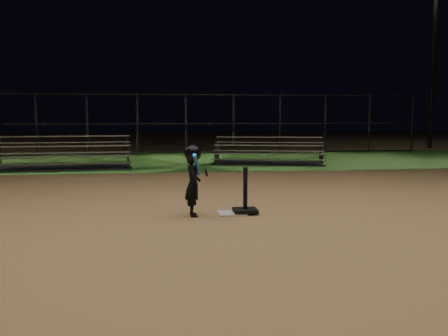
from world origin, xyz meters
TOP-DOWN VIEW (x-y plane):
  - ground at (0.00, 0.00)m, footprint 80.00×80.00m
  - grass_strip at (0.00, 10.00)m, footprint 60.00×8.00m
  - home_plate at (0.00, 0.00)m, footprint 0.45×0.45m
  - batting_tee at (0.22, -0.02)m, footprint 0.38×0.38m
  - child_batter at (-0.64, -0.10)m, footprint 0.39×0.61m
  - bleacher_left at (-4.01, 7.61)m, footprint 4.12×2.26m
  - bleacher_right at (2.45, 8.23)m, footprint 3.91×2.54m
  - backstop_fence at (0.00, 13.00)m, footprint 20.08×0.08m
  - light_pole_right at (12.00, 14.94)m, footprint 0.90×0.53m

SIDE VIEW (x-z plane):
  - ground at x=0.00m, z-range 0.00..0.00m
  - grass_strip at x=0.00m, z-range 0.00..0.01m
  - home_plate at x=0.00m, z-range 0.00..0.02m
  - batting_tee at x=0.22m, z-range -0.21..0.53m
  - bleacher_right at x=2.45m, z-range -0.26..0.62m
  - bleacher_left at x=-4.01m, z-range -0.29..0.69m
  - child_batter at x=-0.64m, z-range 0.04..1.18m
  - backstop_fence at x=0.00m, z-range 0.00..2.50m
  - light_pole_right at x=12.00m, z-range 0.80..9.10m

